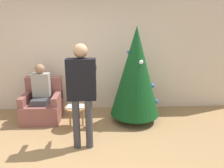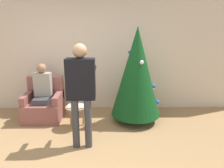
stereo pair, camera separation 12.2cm
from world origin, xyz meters
The scene contains 8 objects.
ground_plane centered at (0.00, 0.00, 0.00)m, with size 14.00×14.00×0.00m, color #99754C.
wall_back centered at (0.00, 2.23, 1.35)m, with size 8.00×0.06×2.70m.
christmas_tree centered at (1.15, 1.45, 1.08)m, with size 1.03×1.03×2.00m.
armchair centered at (-0.85, 1.59, 0.31)m, with size 0.79×0.72×0.90m.
person_seated centered at (-0.85, 1.56, 0.67)m, with size 0.36×0.46×1.23m.
person_standing centered at (0.12, 0.47, 1.06)m, with size 0.48×0.57×1.75m.
side_stool centered at (-0.09, 1.15, 0.38)m, with size 0.42×0.42×0.44m.
laptop centered at (-0.09, 1.15, 0.45)m, with size 0.33×0.23×0.02m.
Camera 1 is at (0.46, -2.92, 2.06)m, focal length 35.00 mm.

